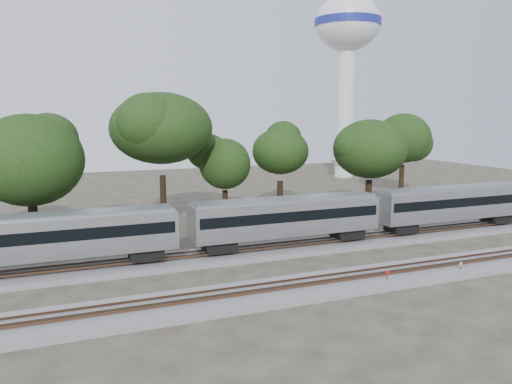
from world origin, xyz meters
The scene contains 14 objects.
ground centered at (0.00, 0.00, 0.00)m, with size 160.00×160.00×0.00m, color #383328.
track_far centered at (0.00, 6.00, 0.21)m, with size 160.00×5.00×0.73m.
track_near centered at (0.00, -4.00, 0.21)m, with size 160.00×5.00×0.73m.
train centered at (1.72, 6.00, 3.27)m, with size 92.76×3.20×4.72m.
switch_stand_red centered at (4.41, -5.23, 0.72)m, with size 0.36×0.07×1.13m.
switch_stand_white centered at (11.25, -5.36, 0.66)m, with size 0.32×0.12×1.03m.
switch_lever centered at (5.27, -5.36, 0.15)m, with size 0.50×0.30×0.30m, color #512D19.
water_tower centered at (36.35, 52.34, 26.31)m, with size 12.83×12.83×35.52m.
tree_2 centered at (-19.90, 15.38, 8.28)m, with size 8.44×8.44×11.90m.
tree_3 centered at (-7.01, 19.32, 10.97)m, with size 11.15×11.15×15.73m.
tree_4 centered at (0.54, 20.67, 6.74)m, with size 6.88×6.88×9.70m.
tree_5 centered at (7.95, 21.37, 7.97)m, with size 8.12×8.12×11.44m.
tree_6 centered at (17.87, 16.86, 8.28)m, with size 8.44×8.44×11.90m.
tree_7 centered at (32.01, 28.57, 8.86)m, with size 9.02×9.02×12.72m.
Camera 1 is at (-17.65, -34.26, 12.35)m, focal length 35.00 mm.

